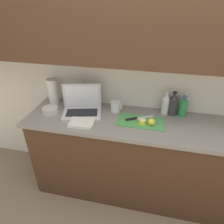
% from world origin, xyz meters
% --- Properties ---
extents(ground_plane, '(12.00, 12.00, 0.00)m').
position_xyz_m(ground_plane, '(0.00, 0.00, 0.00)').
color(ground_plane, '#847056').
rests_on(ground_plane, ground).
extents(wall_back, '(5.20, 0.38, 2.60)m').
position_xyz_m(wall_back, '(-0.00, 0.22, 1.56)').
color(wall_back, white).
rests_on(wall_back, ground_plane).
extents(counter_unit, '(2.35, 0.58, 0.92)m').
position_xyz_m(counter_unit, '(0.02, 0.00, 0.47)').
color(counter_unit, '#472D1E').
rests_on(counter_unit, ground_plane).
extents(laptop, '(0.43, 0.35, 0.27)m').
position_xyz_m(laptop, '(-0.67, 0.06, 0.99)').
color(laptop, silver).
rests_on(laptop, counter_unit).
extents(cutting_board, '(0.43, 0.23, 0.01)m').
position_xyz_m(cutting_board, '(-0.08, 0.00, 0.93)').
color(cutting_board, '#4C9E51').
rests_on(cutting_board, counter_unit).
extents(knife, '(0.26, 0.17, 0.02)m').
position_xyz_m(knife, '(-0.13, 0.02, 0.94)').
color(knife, silver).
rests_on(knife, cutting_board).
extents(lemon_half_cut, '(0.07, 0.07, 0.04)m').
position_xyz_m(lemon_half_cut, '(-0.06, -0.03, 0.95)').
color(lemon_half_cut, yellow).
rests_on(lemon_half_cut, cutting_board).
extents(lemon_whole_beside, '(0.06, 0.06, 0.06)m').
position_xyz_m(lemon_whole_beside, '(0.02, -0.04, 0.96)').
color(lemon_whole_beside, yellow).
rests_on(lemon_whole_beside, cutting_board).
extents(bottle_green_soda, '(0.08, 0.08, 0.21)m').
position_xyz_m(bottle_green_soda, '(0.30, 0.21, 1.02)').
color(bottle_green_soda, '#2D934C').
rests_on(bottle_green_soda, counter_unit).
extents(bottle_oil_tall, '(0.08, 0.08, 0.24)m').
position_xyz_m(bottle_oil_tall, '(0.21, 0.21, 1.03)').
color(bottle_oil_tall, '#333338').
rests_on(bottle_oil_tall, counter_unit).
extents(bottle_water_clear, '(0.07, 0.07, 0.23)m').
position_xyz_m(bottle_water_clear, '(0.14, 0.21, 1.03)').
color(bottle_water_clear, silver).
rests_on(bottle_water_clear, counter_unit).
extents(measuring_cup, '(0.12, 0.10, 0.10)m').
position_xyz_m(measuring_cup, '(-0.35, 0.15, 0.98)').
color(measuring_cup, silver).
rests_on(measuring_cup, counter_unit).
extents(bowl_white, '(0.16, 0.16, 0.05)m').
position_xyz_m(bowl_white, '(-0.98, -0.02, 0.95)').
color(bowl_white, beige).
rests_on(bowl_white, counter_unit).
extents(paper_towel_roll, '(0.11, 0.11, 0.27)m').
position_xyz_m(paper_towel_roll, '(-1.03, 0.19, 1.06)').
color(paper_towel_roll, white).
rests_on(paper_towel_roll, counter_unit).
extents(dish_towel, '(0.23, 0.17, 0.02)m').
position_xyz_m(dish_towel, '(-0.60, -0.15, 0.94)').
color(dish_towel, silver).
rests_on(dish_towel, counter_unit).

